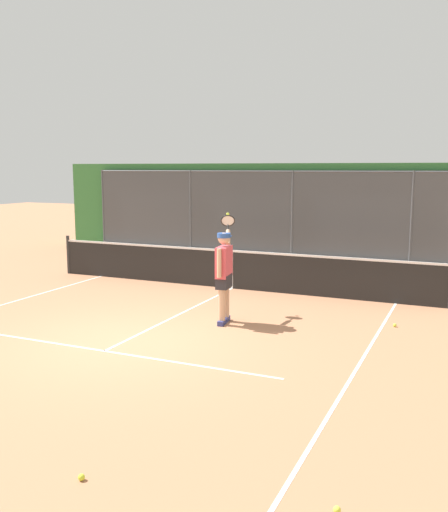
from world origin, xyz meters
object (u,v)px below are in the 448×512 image
object	(u,v)px
tennis_ball_near_net	(81,477)
tennis_ball_near_baseline	(337,510)
tennis_player	(224,270)
tennis_ball_by_sideline	(395,325)

from	to	relation	value
tennis_ball_near_net	tennis_ball_near_baseline	world-z (taller)	same
tennis_ball_near_baseline	tennis_player	bearing A→B (deg)	-56.98
tennis_player	tennis_ball_by_sideline	xyz separation A→B (m)	(-3.05, -1.03, -1.00)
tennis_ball_by_sideline	tennis_player	bearing A→B (deg)	18.71
tennis_player	tennis_ball_near_baseline	world-z (taller)	tennis_player
tennis_ball_by_sideline	tennis_ball_near_baseline	size ratio (longest dim) A/B	1.00
tennis_ball_by_sideline	tennis_ball_near_baseline	bearing A→B (deg)	92.85
tennis_ball_near_baseline	tennis_ball_by_sideline	bearing A→B (deg)	-87.15
tennis_player	tennis_ball_near_net	world-z (taller)	tennis_player
tennis_player	tennis_ball_by_sideline	size ratio (longest dim) A/B	30.89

